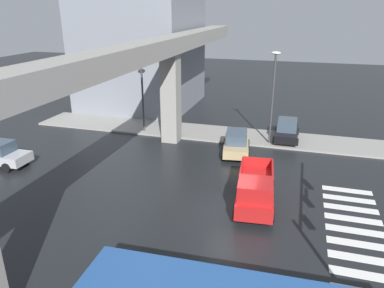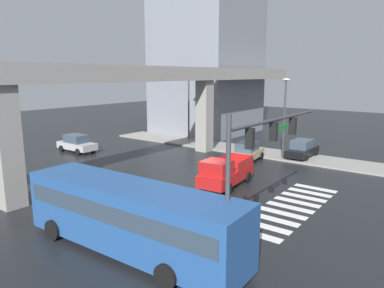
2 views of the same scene
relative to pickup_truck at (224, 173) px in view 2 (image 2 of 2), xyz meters
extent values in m
plane|color=black|center=(-0.92, 1.17, -0.99)|extent=(120.00, 120.00, 0.00)
cube|color=silver|center=(-5.32, -5.06, -0.98)|extent=(0.55, 2.80, 0.01)
cube|color=silver|center=(-4.22, -5.06, -0.98)|extent=(0.55, 2.80, 0.01)
cube|color=silver|center=(-3.12, -5.06, -0.98)|extent=(0.55, 2.80, 0.01)
cube|color=silver|center=(-2.02, -5.06, -0.98)|extent=(0.55, 2.80, 0.01)
cube|color=silver|center=(-0.92, -5.06, -0.98)|extent=(0.55, 2.80, 0.01)
cube|color=silver|center=(0.18, -5.06, -0.98)|extent=(0.55, 2.80, 0.01)
cube|color=silver|center=(1.28, -5.06, -0.98)|extent=(0.55, 2.80, 0.01)
cube|color=silver|center=(2.38, -5.06, -0.98)|extent=(0.55, 2.80, 0.01)
cube|color=silver|center=(3.48, -5.06, -0.98)|extent=(0.55, 2.80, 0.01)
cube|color=gray|center=(-0.92, 7.87, 6.63)|extent=(54.46, 1.84, 1.20)
cube|color=gray|center=(-10.59, 7.87, 2.52)|extent=(1.30, 1.30, 7.02)
cube|color=gray|center=(8.76, 7.87, 2.52)|extent=(1.30, 1.30, 7.02)
cube|color=gray|center=(11.30, 3.17, -0.91)|extent=(4.00, 36.00, 0.15)
cube|color=red|center=(0.30, 0.03, -0.21)|extent=(5.25, 2.36, 0.80)
cube|color=red|center=(-1.14, -0.11, 0.64)|extent=(1.85, 1.90, 0.90)
cube|color=#3F5160|center=(-1.61, -0.15, 0.64)|extent=(0.25, 1.67, 0.77)
cube|color=red|center=(1.52, -0.74, 0.49)|extent=(2.65, 0.34, 0.60)
cube|color=red|center=(1.36, 1.00, 0.49)|extent=(2.65, 0.34, 0.60)
cube|color=red|center=(2.79, 0.26, 0.49)|extent=(0.26, 1.75, 0.60)
cylinder|color=black|center=(-1.19, -1.02, -0.61)|extent=(0.78, 0.35, 0.76)
cylinder|color=black|center=(-1.36, 0.78, -0.61)|extent=(0.78, 0.35, 0.76)
cylinder|color=black|center=(1.96, -0.73, -0.61)|extent=(0.78, 0.35, 0.76)
cylinder|color=black|center=(1.79, 1.07, -0.61)|extent=(0.78, 0.35, 0.76)
cube|color=#234C8C|center=(-10.11, -1.60, 0.65)|extent=(2.90, 10.88, 2.70)
cube|color=#2D3D4C|center=(-10.11, -1.60, 1.12)|extent=(2.92, 10.35, 0.76)
cube|color=#2D3D4C|center=(-10.31, 3.76, 0.99)|extent=(2.25, 0.16, 1.49)
cylinder|color=black|center=(-11.48, 2.13, -0.51)|extent=(0.39, 0.97, 0.96)
cylinder|color=black|center=(-9.03, 2.22, -0.51)|extent=(0.39, 0.97, 0.96)
cylinder|color=black|center=(-11.23, -4.61, -0.51)|extent=(0.39, 0.97, 0.96)
cylinder|color=black|center=(-8.78, -4.52, -0.51)|extent=(0.39, 0.97, 0.96)
cube|color=black|center=(11.60, -1.10, -0.35)|extent=(4.31, 1.79, 0.64)
cube|color=#384756|center=(11.50, -1.10, 0.35)|extent=(2.25, 1.51, 0.76)
cylinder|color=black|center=(12.93, -0.22, -0.67)|extent=(0.64, 0.24, 0.64)
cylinder|color=black|center=(12.94, -1.95, -0.67)|extent=(0.64, 0.24, 0.64)
cylinder|color=black|center=(10.26, -0.24, -0.67)|extent=(0.64, 0.24, 0.64)
cylinder|color=black|center=(10.27, -1.97, -0.67)|extent=(0.64, 0.24, 0.64)
cube|color=#A8AAAF|center=(0.74, 17.64, -0.35)|extent=(1.79, 4.31, 0.64)
cube|color=#384756|center=(0.74, 17.74, 0.35)|extent=(1.51, 2.25, 0.76)
cylinder|color=black|center=(1.61, 16.31, -0.67)|extent=(0.24, 0.64, 0.64)
cylinder|color=black|center=(-0.12, 16.30, -0.67)|extent=(0.24, 0.64, 0.64)
cylinder|color=black|center=(1.59, 18.98, -0.67)|extent=(0.24, 0.64, 0.64)
cylinder|color=black|center=(-0.13, 18.96, -0.67)|extent=(0.24, 0.64, 0.64)
cube|color=tan|center=(7.51, 2.34, -0.35)|extent=(4.51, 2.37, 0.64)
cube|color=#384756|center=(7.41, 2.32, 0.35)|extent=(2.43, 1.81, 0.76)
cylinder|color=black|center=(8.70, 3.39, -0.67)|extent=(0.67, 0.33, 0.64)
cylinder|color=black|center=(8.96, 1.68, -0.67)|extent=(0.67, 0.33, 0.64)
cylinder|color=black|center=(6.07, 3.00, -0.67)|extent=(0.67, 0.33, 0.64)
cylinder|color=black|center=(6.32, 1.29, -0.67)|extent=(0.67, 0.33, 0.64)
cylinder|color=#38383D|center=(-9.14, -5.82, 2.11)|extent=(0.18, 0.18, 6.20)
cylinder|color=#38383D|center=(-4.84, -5.82, 4.61)|extent=(8.60, 0.14, 0.14)
cube|color=black|center=(-7.54, -5.82, 4.09)|extent=(0.24, 0.32, 0.84)
sphere|color=green|center=(-7.54, -5.82, 3.83)|extent=(0.17, 0.17, 0.17)
cube|color=black|center=(-5.34, -5.82, 4.09)|extent=(0.24, 0.32, 0.84)
sphere|color=green|center=(-5.34, -5.82, 3.83)|extent=(0.17, 0.17, 0.17)
cube|color=black|center=(-3.14, -5.82, 4.09)|extent=(0.24, 0.32, 0.84)
sphere|color=green|center=(-3.14, -5.82, 3.83)|extent=(0.17, 0.17, 0.17)
cube|color=#19722D|center=(-4.43, -5.82, 4.16)|extent=(1.10, 0.04, 0.28)
cylinder|color=#38383D|center=(10.10, 0.14, 2.51)|extent=(0.16, 0.16, 7.00)
ellipsoid|color=beige|center=(10.10, 0.14, 6.13)|extent=(0.44, 0.70, 0.24)
cylinder|color=#38383D|center=(10.10, 10.88, 2.51)|extent=(0.16, 0.16, 7.00)
ellipsoid|color=beige|center=(10.10, 10.88, 6.13)|extent=(0.44, 0.70, 0.24)
camera|label=1|loc=(-17.86, -1.71, 9.29)|focal=34.36mm
camera|label=2|loc=(-19.94, -12.37, 6.58)|focal=33.38mm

